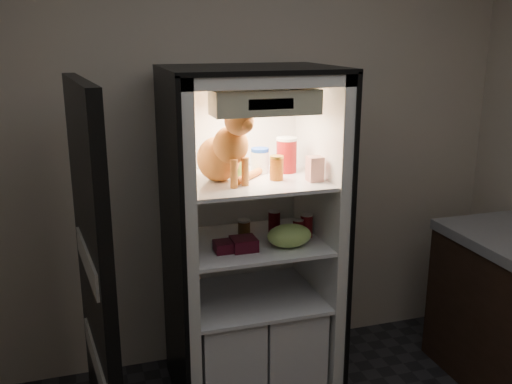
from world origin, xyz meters
TOP-DOWN VIEW (x-y plane):
  - room_shell at (0.00, 0.00)m, footprint 3.60×3.60m
  - refrigerator at (0.00, 1.38)m, footprint 0.90×0.72m
  - fridge_door at (-0.85, 1.07)m, footprint 0.15×0.87m
  - tabby_cat at (-0.15, 1.30)m, footprint 0.41×0.44m
  - parmesan_shaker at (-0.07, 1.37)m, footprint 0.06×0.06m
  - mayo_tub at (0.08, 1.44)m, footprint 0.10×0.10m
  - salsa_jar at (0.11, 1.26)m, footprint 0.07×0.07m
  - pepper_jar at (0.22, 1.41)m, footprint 0.12×0.12m
  - cream_carton at (0.30, 1.18)m, footprint 0.08×0.08m
  - soda_can_a at (0.16, 1.42)m, footprint 0.07×0.07m
  - soda_can_b at (0.30, 1.29)m, footprint 0.07×0.07m
  - soda_can_c at (0.25, 1.27)m, footprint 0.06×0.06m
  - condiment_jar at (-0.02, 1.41)m, footprint 0.07×0.07m
  - grape_bag at (0.16, 1.18)m, footprint 0.24×0.18m
  - berry_box_left at (-0.19, 1.21)m, footprint 0.11×0.11m
  - berry_box_right at (-0.08, 1.21)m, footprint 0.13×0.13m

SIDE VIEW (x-z plane):
  - refrigerator at x=0.00m, z-range -0.15..1.73m
  - fridge_door at x=-0.85m, z-range -0.01..1.84m
  - berry_box_left at x=-0.19m, z-range 0.94..0.99m
  - berry_box_right at x=-0.08m, z-range 0.94..1.00m
  - condiment_jar at x=-0.02m, z-range 0.94..1.04m
  - soda_can_c at x=0.25m, z-range 0.94..1.05m
  - grape_bag at x=0.16m, z-range 0.94..1.06m
  - soda_can_a at x=0.16m, z-range 0.94..1.07m
  - soda_can_b at x=0.30m, z-range 0.94..1.07m
  - salsa_jar at x=0.11m, z-range 1.29..1.42m
  - cream_carton at x=0.30m, z-range 1.29..1.42m
  - mayo_tub at x=0.08m, z-range 1.29..1.43m
  - parmesan_shaker at x=-0.07m, z-range 1.29..1.45m
  - pepper_jar at x=0.22m, z-range 1.29..1.49m
  - tabby_cat at x=-0.15m, z-range 1.23..1.68m
  - room_shell at x=0.00m, z-range -0.18..3.42m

